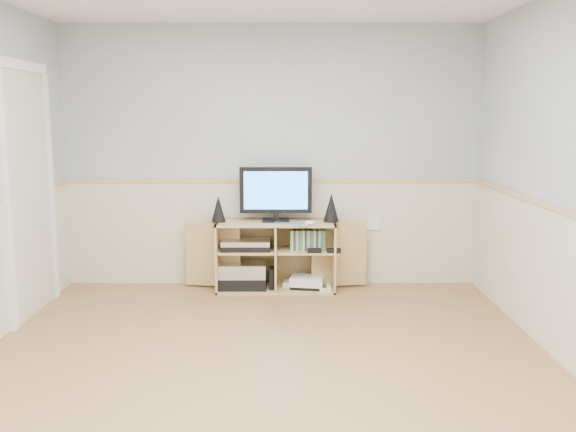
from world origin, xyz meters
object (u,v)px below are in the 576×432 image
object	(u,v)px
monitor	(276,192)
media_cabinet	(276,254)
game_consoles	(306,282)
keyboard	(291,224)

from	to	relation	value
monitor	media_cabinet	bearing A→B (deg)	90.00
media_cabinet	game_consoles	distance (m)	0.39
monitor	game_consoles	distance (m)	0.91
monitor	keyboard	world-z (taller)	monitor
keyboard	game_consoles	distance (m)	0.62
monitor	game_consoles	bearing A→B (deg)	-11.89
media_cabinet	keyboard	world-z (taller)	keyboard
keyboard	media_cabinet	bearing A→B (deg)	137.05
media_cabinet	keyboard	distance (m)	0.40
media_cabinet	monitor	xyz separation A→B (m)	(0.00, -0.00, 0.60)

